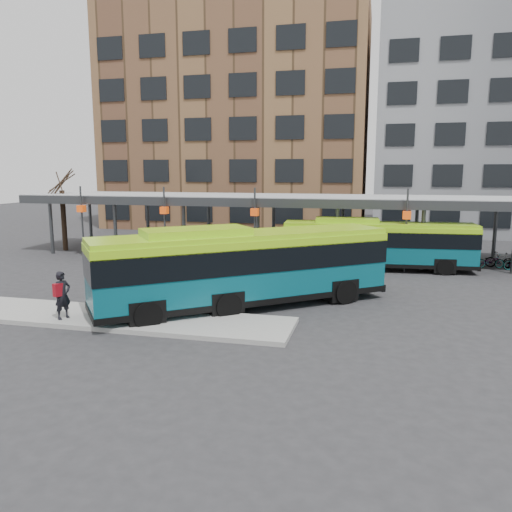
{
  "coord_description": "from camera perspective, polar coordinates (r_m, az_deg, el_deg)",
  "views": [
    {
      "loc": [
        4.28,
        -20.15,
        5.85
      ],
      "look_at": [
        -1.23,
        2.67,
        1.8
      ],
      "focal_mm": 35.0,
      "sensor_mm": 36.0,
      "label": 1
    }
  ],
  "objects": [
    {
      "name": "ground",
      "position": [
        21.41,
        1.52,
        -6.07
      ],
      "size": [
        120.0,
        120.0,
        0.0
      ],
      "primitive_type": "plane",
      "color": "#28282B",
      "rests_on": "ground"
    },
    {
      "name": "boarding_island",
      "position": [
        20.56,
        -15.58,
        -6.85
      ],
      "size": [
        14.0,
        3.0,
        0.18
      ],
      "primitive_type": "cube",
      "color": "gray",
      "rests_on": "ground"
    },
    {
      "name": "canopy",
      "position": [
        33.36,
        6.11,
        6.39
      ],
      "size": [
        40.0,
        6.53,
        4.8
      ],
      "color": "#999B9E",
      "rests_on": "ground"
    },
    {
      "name": "tree",
      "position": [
        39.26,
        -21.13,
        4.14
      ],
      "size": [
        1.64,
        1.64,
        5.6
      ],
      "color": "black",
      "rests_on": "ground"
    },
    {
      "name": "building_brick",
      "position": [
        54.32,
        -1.81,
        15.22
      ],
      "size": [
        26.0,
        14.0,
        22.0
      ],
      "primitive_type": "cube",
      "color": "brown",
      "rests_on": "ground"
    },
    {
      "name": "building_grey",
      "position": [
        53.61,
        26.91,
        13.19
      ],
      "size": [
        24.0,
        14.0,
        20.0
      ],
      "primitive_type": "cube",
      "color": "slate",
      "rests_on": "ground"
    },
    {
      "name": "bus_front",
      "position": [
        21.24,
        -1.42,
        -1.08
      ],
      "size": [
        11.8,
        10.08,
        3.54
      ],
      "rotation": [
        0.0,
        0.0,
        0.66
      ],
      "color": "#084D5C",
      "rests_on": "ground"
    },
    {
      "name": "bus_rear",
      "position": [
        30.44,
        13.66,
        1.46
      ],
      "size": [
        11.19,
        3.14,
        3.05
      ],
      "rotation": [
        0.0,
        0.0,
        0.07
      ],
      "color": "#084D5C",
      "rests_on": "ground"
    },
    {
      "name": "pedestrian",
      "position": [
        20.59,
        -21.26,
        -4.16
      ],
      "size": [
        0.66,
        0.79,
        1.86
      ],
      "rotation": [
        0.0,
        0.0,
        1.21
      ],
      "color": "black",
      "rests_on": "boarding_island"
    }
  ]
}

